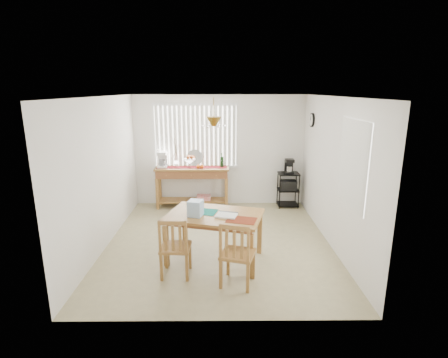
{
  "coord_description": "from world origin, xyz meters",
  "views": [
    {
      "loc": [
        0.05,
        -5.91,
        2.72
      ],
      "look_at": [
        0.1,
        0.55,
        1.05
      ],
      "focal_mm": 28.0,
      "sensor_mm": 36.0,
      "label": 1
    }
  ],
  "objects_px": {
    "cart_items": "(289,166)",
    "chair_left": "(175,248)",
    "wire_cart": "(288,186)",
    "dining_table": "(215,219)",
    "sideboard": "(193,177)",
    "chair_right": "(237,254)"
  },
  "relations": [
    {
      "from": "cart_items",
      "to": "dining_table",
      "type": "height_order",
      "value": "cart_items"
    },
    {
      "from": "wire_cart",
      "to": "cart_items",
      "type": "relative_size",
      "value": 2.43
    },
    {
      "from": "cart_items",
      "to": "dining_table",
      "type": "xyz_separation_m",
      "value": [
        -1.69,
        -2.67,
        -0.27
      ]
    },
    {
      "from": "sideboard",
      "to": "wire_cart",
      "type": "bearing_deg",
      "value": 0.24
    },
    {
      "from": "sideboard",
      "to": "cart_items",
      "type": "xyz_separation_m",
      "value": [
        2.25,
        0.02,
        0.25
      ]
    },
    {
      "from": "chair_right",
      "to": "chair_left",
      "type": "bearing_deg",
      "value": 163.93
    },
    {
      "from": "chair_left",
      "to": "cart_items",
      "type": "bearing_deg",
      "value": 54.82
    },
    {
      "from": "sideboard",
      "to": "chair_right",
      "type": "distance_m",
      "value": 3.56
    },
    {
      "from": "chair_right",
      "to": "cart_items",
      "type": "bearing_deg",
      "value": 68.57
    },
    {
      "from": "chair_left",
      "to": "sideboard",
      "type": "bearing_deg",
      "value": 89.79
    },
    {
      "from": "chair_right",
      "to": "dining_table",
      "type": "bearing_deg",
      "value": 112.57
    },
    {
      "from": "wire_cart",
      "to": "chair_right",
      "type": "xyz_separation_m",
      "value": [
        -1.36,
        -3.45,
        -0.01
      ]
    },
    {
      "from": "sideboard",
      "to": "cart_items",
      "type": "distance_m",
      "value": 2.26
    },
    {
      "from": "cart_items",
      "to": "chair_right",
      "type": "xyz_separation_m",
      "value": [
        -1.36,
        -3.46,
        -0.49
      ]
    },
    {
      "from": "cart_items",
      "to": "dining_table",
      "type": "distance_m",
      "value": 3.17
    },
    {
      "from": "wire_cart",
      "to": "cart_items",
      "type": "bearing_deg",
      "value": 90.0
    },
    {
      "from": "sideboard",
      "to": "chair_left",
      "type": "bearing_deg",
      "value": -90.21
    },
    {
      "from": "dining_table",
      "to": "chair_left",
      "type": "bearing_deg",
      "value": -137.15
    },
    {
      "from": "wire_cart",
      "to": "cart_items",
      "type": "xyz_separation_m",
      "value": [
        -0.0,
        0.01,
        0.48
      ]
    },
    {
      "from": "wire_cart",
      "to": "chair_right",
      "type": "bearing_deg",
      "value": -111.48
    },
    {
      "from": "cart_items",
      "to": "chair_left",
      "type": "bearing_deg",
      "value": -125.18
    },
    {
      "from": "chair_left",
      "to": "dining_table",
      "type": "bearing_deg",
      "value": 42.85
    }
  ]
}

